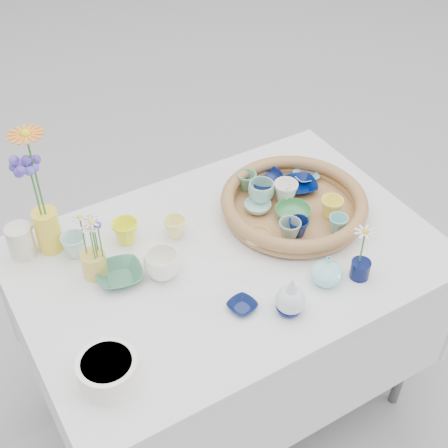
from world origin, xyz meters
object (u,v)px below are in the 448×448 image
display_table (227,396)px  wicker_tray (294,205)px  tall_vase_yellow (48,230)px  bud_vase_seafoam (327,270)px

display_table → wicker_tray: size_ratio=2.66×
wicker_tray → tall_vase_yellow: (-0.73, 0.25, 0.03)m
display_table → tall_vase_yellow: 1.00m
display_table → tall_vase_yellow: (-0.45, 0.30, 0.84)m
wicker_tray → tall_vase_yellow: bearing=161.2°
wicker_tray → bud_vase_seafoam: 0.31m
bud_vase_seafoam → tall_vase_yellow: 0.84m
wicker_tray → bud_vase_seafoam: bearing=-107.8°
display_table → bud_vase_seafoam: (0.19, -0.25, 0.81)m
wicker_tray → tall_vase_yellow: 0.77m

